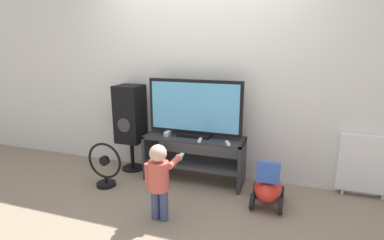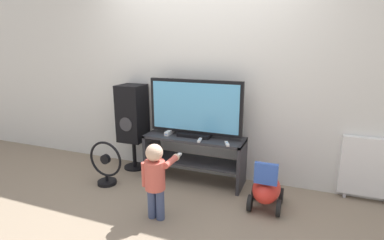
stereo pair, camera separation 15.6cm
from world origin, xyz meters
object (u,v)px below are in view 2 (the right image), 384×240
object	(u,v)px
ride_on_toy	(266,189)
child	(156,175)
game_console	(170,132)
radiator	(369,167)
speaker_tower	(132,115)
remote_secondary	(200,140)
remote_primary	(227,144)
floor_fan	(106,165)
television	(195,109)

from	to	relation	value
ride_on_toy	child	bearing A→B (deg)	-148.50
game_console	radiator	xyz separation A→B (m)	(2.19, 0.23, -0.21)
game_console	child	distance (m)	0.93
child	radiator	xyz separation A→B (m)	(1.91, 1.11, -0.07)
child	speaker_tower	world-z (taller)	speaker_tower
radiator	speaker_tower	bearing A→B (deg)	-177.08
remote_secondary	child	world-z (taller)	child
remote_primary	floor_fan	xyz separation A→B (m)	(-1.37, -0.33, -0.33)
remote_secondary	floor_fan	xyz separation A→B (m)	(-1.05, -0.34, -0.33)
child	speaker_tower	xyz separation A→B (m)	(-0.85, 0.97, 0.29)
game_console	remote_primary	distance (m)	0.76
floor_fan	remote_secondary	bearing A→B (deg)	17.80
remote_primary	ride_on_toy	xyz separation A→B (m)	(0.47, -0.17, -0.37)
floor_fan	game_console	bearing A→B (deg)	36.51
game_console	radiator	distance (m)	2.21
speaker_tower	ride_on_toy	distance (m)	1.91
ride_on_toy	radiator	world-z (taller)	radiator
radiator	ride_on_toy	bearing A→B (deg)	-151.44
ride_on_toy	floor_fan	bearing A→B (deg)	-175.10
remote_secondary	radiator	bearing A→B (deg)	11.21
remote_primary	floor_fan	world-z (taller)	remote_primary
child	radiator	distance (m)	2.21
game_console	child	xyz separation A→B (m)	(0.27, -0.88, -0.14)
remote_secondary	speaker_tower	xyz separation A→B (m)	(-1.00, 0.21, 0.16)
speaker_tower	ride_on_toy	size ratio (longest dim) A/B	2.14
game_console	child	world-z (taller)	child
ride_on_toy	radiator	size ratio (longest dim) A/B	0.76
remote_secondary	television	bearing A→B (deg)	126.84
floor_fan	radiator	size ratio (longest dim) A/B	0.77
television	game_console	size ratio (longest dim) A/B	5.62
speaker_tower	remote_secondary	bearing A→B (deg)	-11.66
television	ride_on_toy	distance (m)	1.18
ride_on_toy	radiator	xyz separation A→B (m)	(0.97, 0.53, 0.18)
floor_fan	television	bearing A→B (deg)	27.69
game_console	child	bearing A→B (deg)	-72.67
remote_primary	remote_secondary	size ratio (longest dim) A/B	0.99
speaker_tower	television	bearing A→B (deg)	-3.45
child	floor_fan	xyz separation A→B (m)	(-0.89, 0.42, -0.20)
television	floor_fan	xyz separation A→B (m)	(-0.94, -0.49, -0.65)
game_console	remote_primary	bearing A→B (deg)	-9.94
television	radiator	size ratio (longest dim) A/B	1.62
floor_fan	remote_primary	bearing A→B (deg)	13.37
ride_on_toy	speaker_tower	bearing A→B (deg)	167.79
game_console	ride_on_toy	bearing A→B (deg)	-13.84
remote_primary	radiator	bearing A→B (deg)	14.06
television	speaker_tower	bearing A→B (deg)	176.55
child	ride_on_toy	bearing A→B (deg)	31.50
remote_secondary	floor_fan	world-z (taller)	remote_secondary
game_console	ride_on_toy	size ratio (longest dim) A/B	0.38
radiator	remote_secondary	bearing A→B (deg)	-168.79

